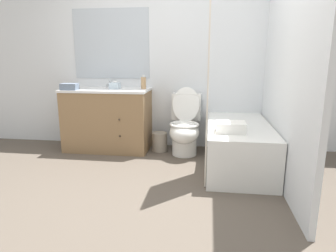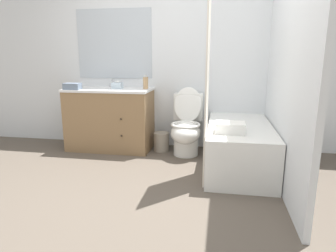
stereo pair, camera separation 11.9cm
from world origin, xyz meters
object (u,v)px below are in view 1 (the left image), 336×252
object	(u,v)px
hand_towel_folded	(69,87)
sink_faucet	(111,85)
bathtub	(238,145)
toilet	(185,128)
wastebasket	(160,142)
vanity_cabinet	(108,119)
bath_towel_folded	(231,127)
soap_dispenser	(143,83)
tissue_box	(115,86)

from	to	relation	value
hand_towel_folded	sink_faucet	bearing A→B (deg)	42.57
bathtub	hand_towel_folded	distance (m)	2.23
toilet	wastebasket	world-z (taller)	toilet
vanity_cabinet	sink_faucet	bearing A→B (deg)	90.00
toilet	bath_towel_folded	bearing A→B (deg)	-54.91
sink_faucet	soap_dispenser	world-z (taller)	soap_dispenser
bathtub	vanity_cabinet	bearing A→B (deg)	165.35
vanity_cabinet	tissue_box	size ratio (longest dim) A/B	8.68
hand_towel_folded	wastebasket	bearing A→B (deg)	10.04
sink_faucet	bath_towel_folded	distance (m)	1.90
soap_dispenser	hand_towel_folded	distance (m)	0.95
hand_towel_folded	toilet	bearing A→B (deg)	4.97
sink_faucet	tissue_box	bearing A→B (deg)	-57.76
bathtub	tissue_box	distance (m)	1.77
sink_faucet	hand_towel_folded	world-z (taller)	sink_faucet
vanity_cabinet	wastebasket	bearing A→B (deg)	0.53
bathtub	hand_towel_folded	world-z (taller)	hand_towel_folded
hand_towel_folded	bath_towel_folded	bearing A→B (deg)	-17.21
soap_dispenser	tissue_box	bearing A→B (deg)	-172.22
wastebasket	bath_towel_folded	world-z (taller)	bath_towel_folded
wastebasket	bath_towel_folded	bearing A→B (deg)	-43.29
bathtub	toilet	bearing A→B (deg)	149.59
sink_faucet	wastebasket	bearing A→B (deg)	-14.74
sink_faucet	hand_towel_folded	size ratio (longest dim) A/B	0.67
toilet	hand_towel_folded	distance (m)	1.57
toilet	soap_dispenser	bearing A→B (deg)	167.41
soap_dispenser	wastebasket	bearing A→B (deg)	-13.88
hand_towel_folded	vanity_cabinet	bearing A→B (deg)	24.69
vanity_cabinet	bathtub	xyz separation A→B (m)	(1.71, -0.45, -0.17)
soap_dispenser	hand_towel_folded	bearing A→B (deg)	-164.40
vanity_cabinet	tissue_box	bearing A→B (deg)	4.74
hand_towel_folded	soap_dispenser	bearing A→B (deg)	15.60
toilet	soap_dispenser	world-z (taller)	soap_dispenser
toilet	wastebasket	distance (m)	0.42
vanity_cabinet	soap_dispenser	distance (m)	0.70
soap_dispenser	bath_towel_folded	distance (m)	1.45
soap_dispenser	bath_towel_folded	world-z (taller)	soap_dispenser
hand_towel_folded	bath_towel_folded	distance (m)	2.13
toilet	bathtub	distance (m)	0.76
bathtub	tissue_box	xyz separation A→B (m)	(-1.59, 0.46, 0.62)
wastebasket	hand_towel_folded	world-z (taller)	hand_towel_folded
vanity_cabinet	soap_dispenser	xyz separation A→B (m)	(0.49, 0.06, 0.49)
toilet	sink_faucet	bearing A→B (deg)	166.23
bath_towel_folded	sink_faucet	bearing A→B (deg)	147.50
sink_faucet	hand_towel_folded	xyz separation A→B (m)	(-0.42, -0.39, 0.01)
wastebasket	tissue_box	bearing A→B (deg)	179.70
bath_towel_folded	hand_towel_folded	bearing A→B (deg)	162.79
sink_faucet	bathtub	bearing A→B (deg)	-20.56
toilet	bath_towel_folded	xyz separation A→B (m)	(0.53, -0.75, 0.20)
sink_faucet	toilet	bearing A→B (deg)	-13.77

